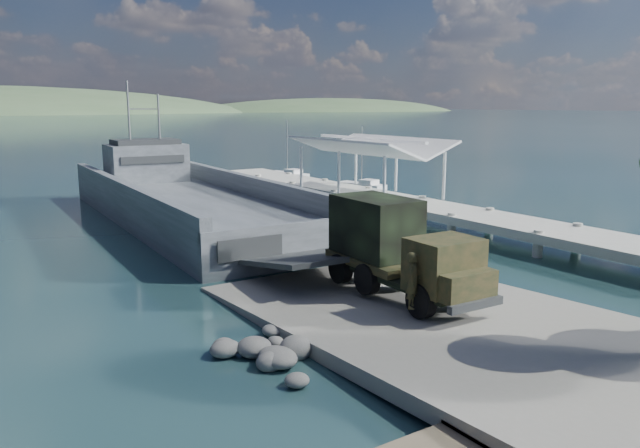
{
  "coord_description": "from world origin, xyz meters",
  "views": [
    {
      "loc": [
        -14.55,
        -15.46,
        7.57
      ],
      "look_at": [
        -0.4,
        6.0,
        2.63
      ],
      "focal_mm": 35.0,
      "sensor_mm": 36.0,
      "label": 1
    }
  ],
  "objects": [
    {
      "name": "shoreline_rocks",
      "position": [
        -6.2,
        0.5,
        0.0
      ],
      "size": [
        3.2,
        5.6,
        0.9
      ],
      "primitive_type": null,
      "color": "#62625F",
      "rests_on": "ground"
    },
    {
      "name": "ground",
      "position": [
        0.0,
        0.0,
        0.0
      ],
      "size": [
        1400.0,
        1400.0,
        0.0
      ],
      "primitive_type": "plane",
      "color": "#1B4141",
      "rests_on": "ground"
    },
    {
      "name": "pier",
      "position": [
        13.0,
        18.77,
        1.6
      ],
      "size": [
        6.4,
        44.0,
        6.1
      ],
      "color": "#A4A39A",
      "rests_on": "ground"
    },
    {
      "name": "sailboat_far",
      "position": [
        18.0,
        39.87,
        0.33
      ],
      "size": [
        2.46,
        5.28,
        6.19
      ],
      "rotation": [
        0.0,
        0.0,
        0.2
      ],
      "color": "white",
      "rests_on": "ground"
    },
    {
      "name": "soldier",
      "position": [
        -1.01,
        -0.54,
        1.45
      ],
      "size": [
        0.83,
        0.76,
        1.9
      ],
      "primitive_type": "imported",
      "rotation": [
        0.0,
        0.0,
        0.57
      ],
      "color": "black",
      "rests_on": "boat_ramp"
    },
    {
      "name": "boat_ramp",
      "position": [
        0.0,
        -1.0,
        0.25
      ],
      "size": [
        10.0,
        18.0,
        0.5
      ],
      "primitive_type": "cube",
      "color": "gray",
      "rests_on": "ground"
    },
    {
      "name": "sailboat_near",
      "position": [
        19.24,
        28.85,
        0.31
      ],
      "size": [
        2.38,
        4.97,
        5.82
      ],
      "rotation": [
        0.0,
        0.0,
        0.22
      ],
      "color": "white",
      "rests_on": "ground"
    },
    {
      "name": "military_truck",
      "position": [
        0.44,
        2.03,
        2.25
      ],
      "size": [
        2.72,
        7.67,
        3.51
      ],
      "rotation": [
        0.0,
        0.0,
        -0.03
      ],
      "color": "black",
      "rests_on": "boat_ramp"
    },
    {
      "name": "landing_craft",
      "position": [
        0.43,
        22.88,
        0.83
      ],
      "size": [
        10.08,
        34.37,
        10.1
      ],
      "rotation": [
        0.0,
        0.0,
        -0.05
      ],
      "color": "#434A4F",
      "rests_on": "ground"
    }
  ]
}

